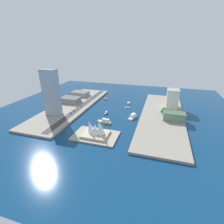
{
  "coord_description": "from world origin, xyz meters",
  "views": [
    {
      "loc": [
        -79.89,
        276.28,
        118.09
      ],
      "look_at": [
        1.13,
        8.79,
        2.01
      ],
      "focal_mm": 26.7,
      "sensor_mm": 36.0,
      "label": 1
    }
  ],
  "objects_px": {
    "tower_tall_glass": "(51,93)",
    "traffic_light_waterfront": "(93,98)",
    "hatchback_blue": "(70,113)",
    "sailboat_small_white": "(127,108)",
    "taxi_yellow_cab": "(74,111)",
    "opera_landmark": "(96,130)",
    "water_taxi_orange": "(128,103)",
    "tugboat_red": "(106,99)",
    "ferry_yellow_fast": "(105,121)",
    "carpark_squat_concrete": "(80,94)",
    "warehouse_low_gray": "(70,100)",
    "patrol_launch_navy": "(106,113)",
    "ferry_white_commuter": "(133,117)",
    "terminal_long_green": "(174,116)",
    "van_white": "(81,106)",
    "hotel_broad_white": "(172,99)"
  },
  "relations": [
    {
      "from": "sailboat_small_white",
      "to": "ferry_white_commuter",
      "type": "xyz_separation_m",
      "value": [
        -18.57,
        42.75,
        1.65
      ]
    },
    {
      "from": "carpark_squat_concrete",
      "to": "tower_tall_glass",
      "type": "relative_size",
      "value": 0.5
    },
    {
      "from": "terminal_long_green",
      "to": "sailboat_small_white",
      "type": "bearing_deg",
      "value": -24.06
    },
    {
      "from": "carpark_squat_concrete",
      "to": "hatchback_blue",
      "type": "height_order",
      "value": "carpark_squat_concrete"
    },
    {
      "from": "water_taxi_orange",
      "to": "taxi_yellow_cab",
      "type": "relative_size",
      "value": 2.55
    },
    {
      "from": "water_taxi_orange",
      "to": "tugboat_red",
      "type": "relative_size",
      "value": 1.29
    },
    {
      "from": "tugboat_red",
      "to": "warehouse_low_gray",
      "type": "height_order",
      "value": "warehouse_low_gray"
    },
    {
      "from": "ferry_yellow_fast",
      "to": "carpark_squat_concrete",
      "type": "distance_m",
      "value": 152.93
    },
    {
      "from": "tugboat_red",
      "to": "hotel_broad_white",
      "type": "xyz_separation_m",
      "value": [
        -138.78,
        16.96,
        19.5
      ]
    },
    {
      "from": "opera_landmark",
      "to": "taxi_yellow_cab",
      "type": "bearing_deg",
      "value": -43.26
    },
    {
      "from": "carpark_squat_concrete",
      "to": "traffic_light_waterfront",
      "type": "relative_size",
      "value": 5.93
    },
    {
      "from": "tower_tall_glass",
      "to": "tugboat_red",
      "type": "bearing_deg",
      "value": -117.75
    },
    {
      "from": "water_taxi_orange",
      "to": "patrol_launch_navy",
      "type": "distance_m",
      "value": 71.32
    },
    {
      "from": "carpark_squat_concrete",
      "to": "warehouse_low_gray",
      "type": "bearing_deg",
      "value": 92.44
    },
    {
      "from": "ferry_white_commuter",
      "to": "carpark_squat_concrete",
      "type": "distance_m",
      "value": 163.38
    },
    {
      "from": "tower_tall_glass",
      "to": "traffic_light_waterfront",
      "type": "height_order",
      "value": "tower_tall_glass"
    },
    {
      "from": "hotel_broad_white",
      "to": "hatchback_blue",
      "type": "relative_size",
      "value": 7.42
    },
    {
      "from": "patrol_launch_navy",
      "to": "van_white",
      "type": "height_order",
      "value": "van_white"
    },
    {
      "from": "warehouse_low_gray",
      "to": "taxi_yellow_cab",
      "type": "height_order",
      "value": "warehouse_low_gray"
    },
    {
      "from": "ferry_yellow_fast",
      "to": "hotel_broad_white",
      "type": "bearing_deg",
      "value": -137.41
    },
    {
      "from": "taxi_yellow_cab",
      "to": "opera_landmark",
      "type": "relative_size",
      "value": 0.15
    },
    {
      "from": "hatchback_blue",
      "to": "taxi_yellow_cab",
      "type": "bearing_deg",
      "value": -96.05
    },
    {
      "from": "hatchback_blue",
      "to": "ferry_white_commuter",
      "type": "bearing_deg",
      "value": -169.68
    },
    {
      "from": "tugboat_red",
      "to": "sailboat_small_white",
      "type": "bearing_deg",
      "value": 146.54
    },
    {
      "from": "carpark_squat_concrete",
      "to": "warehouse_low_gray",
      "type": "xyz_separation_m",
      "value": [
        -2.08,
        48.79,
        0.43
      ]
    },
    {
      "from": "ferry_white_commuter",
      "to": "terminal_long_green",
      "type": "distance_m",
      "value": 66.24
    },
    {
      "from": "terminal_long_green",
      "to": "traffic_light_waterfront",
      "type": "distance_m",
      "value": 173.11
    },
    {
      "from": "tugboat_red",
      "to": "hotel_broad_white",
      "type": "relative_size",
      "value": 0.29
    },
    {
      "from": "ferry_yellow_fast",
      "to": "tower_tall_glass",
      "type": "xyz_separation_m",
      "value": [
        94.13,
        -1.18,
        38.9
      ]
    },
    {
      "from": "warehouse_low_gray",
      "to": "tugboat_red",
      "type": "bearing_deg",
      "value": -144.14
    },
    {
      "from": "water_taxi_orange",
      "to": "patrol_launch_navy",
      "type": "relative_size",
      "value": 1.08
    },
    {
      "from": "sailboat_small_white",
      "to": "warehouse_low_gray",
      "type": "height_order",
      "value": "warehouse_low_gray"
    },
    {
      "from": "water_taxi_orange",
      "to": "ferry_yellow_fast",
      "type": "xyz_separation_m",
      "value": [
        17.78,
        100.51,
        1.05
      ]
    },
    {
      "from": "water_taxi_orange",
      "to": "opera_landmark",
      "type": "relative_size",
      "value": 0.38
    },
    {
      "from": "ferry_yellow_fast",
      "to": "ferry_white_commuter",
      "type": "bearing_deg",
      "value": -141.68
    },
    {
      "from": "ferry_white_commuter",
      "to": "tower_tall_glass",
      "type": "relative_size",
      "value": 0.32
    },
    {
      "from": "sailboat_small_white",
      "to": "van_white",
      "type": "relative_size",
      "value": 2.13
    },
    {
      "from": "water_taxi_orange",
      "to": "tower_tall_glass",
      "type": "xyz_separation_m",
      "value": [
        111.91,
        99.33,
        39.95
      ]
    },
    {
      "from": "ferry_yellow_fast",
      "to": "ferry_white_commuter",
      "type": "xyz_separation_m",
      "value": [
        -39.13,
        -30.93,
        0.13
      ]
    },
    {
      "from": "hatchback_blue",
      "to": "sailboat_small_white",
      "type": "bearing_deg",
      "value": -144.98
    },
    {
      "from": "tugboat_red",
      "to": "hotel_broad_white",
      "type": "height_order",
      "value": "hotel_broad_white"
    },
    {
      "from": "carpark_squat_concrete",
      "to": "traffic_light_waterfront",
      "type": "bearing_deg",
      "value": 152.44
    },
    {
      "from": "water_taxi_orange",
      "to": "taxi_yellow_cab",
      "type": "height_order",
      "value": "taxi_yellow_cab"
    },
    {
      "from": "water_taxi_orange",
      "to": "tower_tall_glass",
      "type": "bearing_deg",
      "value": 41.59
    },
    {
      "from": "hatchback_blue",
      "to": "hotel_broad_white",
      "type": "bearing_deg",
      "value": -154.13
    },
    {
      "from": "water_taxi_orange",
      "to": "carpark_squat_concrete",
      "type": "xyz_separation_m",
      "value": [
        118.86,
        -14.12,
        6.53
      ]
    },
    {
      "from": "traffic_light_waterfront",
      "to": "opera_landmark",
      "type": "bearing_deg",
      "value": 114.07
    },
    {
      "from": "sailboat_small_white",
      "to": "hotel_broad_white",
      "type": "height_order",
      "value": "hotel_broad_white"
    },
    {
      "from": "sailboat_small_white",
      "to": "carpark_squat_concrete",
      "type": "relative_size",
      "value": 0.28
    },
    {
      "from": "water_taxi_orange",
      "to": "traffic_light_waterfront",
      "type": "distance_m",
      "value": 77.24
    }
  ]
}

